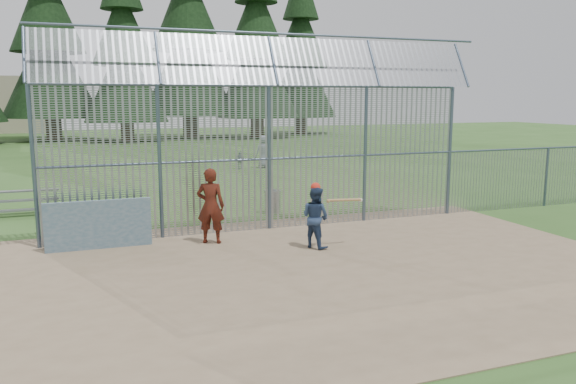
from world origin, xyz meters
name	(u,v)px	position (x,y,z in m)	size (l,w,h in m)	color
ground	(319,262)	(0.00, 0.00, 0.00)	(120.00, 120.00, 0.00)	#2D511E
dirt_infield	(328,268)	(0.00, -0.50, 0.01)	(14.00, 10.00, 0.02)	#756047
dugout_wall	(99,225)	(-4.60, 2.90, 0.62)	(2.50, 0.12, 1.20)	#38566B
batter	(315,217)	(0.41, 1.16, 0.78)	(0.74, 0.58, 1.52)	navy
onlooker	(211,206)	(-1.91, 2.48, 0.98)	(0.70, 0.46, 1.92)	maroon
bg_kid_standing	(263,152)	(4.21, 17.08, 0.87)	(0.85, 0.55, 1.74)	slate
bg_kid_seated	(240,160)	(2.89, 16.96, 0.46)	(0.54, 0.23, 0.93)	slate
batting_gear	(323,191)	(0.59, 1.12, 1.43)	(1.33, 0.39, 0.52)	red
trash_can	(273,201)	(0.81, 5.60, 0.38)	(0.56, 0.56, 0.82)	gray
bleacher	(8,202)	(-7.16, 8.20, 0.41)	(3.00, 0.95, 0.72)	gray
backstop_fence	(330,144)	(1.81, 3.43, 2.36)	(20.09, 0.81, 5.30)	#47566B
conifer_row	(154,17)	(1.93, 41.51, 10.83)	(38.48, 12.26, 20.20)	#332319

